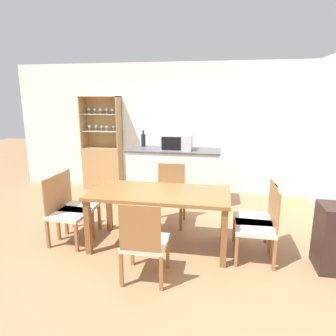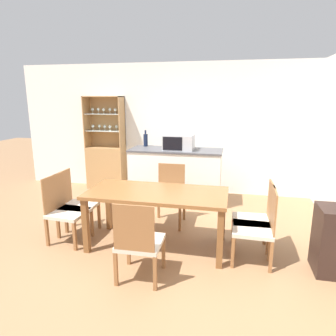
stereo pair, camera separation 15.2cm
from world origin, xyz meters
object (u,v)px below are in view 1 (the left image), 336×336
dining_chair_side_left_near (66,211)px  dining_chair_side_left_far (75,205)px  dining_table (159,198)px  wine_bottle (143,140)px  dining_chair_head_near (144,242)px  microwave (177,142)px  dining_chair_head_far (170,196)px  dining_chair_side_right_near (260,226)px  dining_chair_side_right_far (258,218)px  display_cabinet (103,161)px

dining_chair_side_left_near → dining_chair_side_left_far: (-0.00, 0.24, 0.00)m
dining_chair_side_left_near → dining_chair_side_left_far: size_ratio=1.00×
dining_table → wine_bottle: bearing=110.3°
dining_chair_head_near → microwave: size_ratio=1.70×
dining_chair_head_far → dining_chair_side_left_near: bearing=34.9°
dining_table → microwave: (-0.04, 1.69, 0.46)m
dining_chair_side_right_near → microwave: microwave is taller
dining_chair_head_far → microwave: (-0.04, 0.93, 0.68)m
dining_chair_side_left_far → dining_chair_side_right_near: same height
dining_chair_side_left_far → dining_chair_side_right_far: bearing=90.0°
dining_table → dining_chair_side_right_near: bearing=-5.8°
microwave → dining_chair_side_right_far: bearing=-51.2°
dining_chair_head_far → dining_chair_head_near: bearing=89.3°
dining_chair_head_near → microwave: (-0.04, 2.45, 0.68)m
dining_chair_side_left_near → dining_chair_head_far: same height
dining_chair_side_left_near → dining_chair_head_near: size_ratio=1.00×
dining_chair_side_left_far → dining_chair_side_right_far: (2.45, 0.00, 0.00)m
dining_chair_side_left_near → dining_chair_head_far: (1.22, 0.88, 0.00)m
dining_chair_side_left_far → dining_table: bearing=84.3°
dining_chair_side_left_near → wine_bottle: bearing=170.5°
dining_table → display_cabinet: bearing=126.6°
dining_table → dining_chair_head_near: bearing=-89.9°
dining_chair_side_right_far → microwave: 2.13m
dining_table → dining_chair_side_left_far: 1.25m
dining_chair_side_right_far → wine_bottle: (-1.94, 1.82, 0.67)m
display_cabinet → dining_chair_side_right_near: bearing=-39.4°
dining_chair_head_near → dining_chair_side_right_near: same height
dining_chair_head_far → microwave: size_ratio=1.70×
dining_chair_side_right_far → microwave: bearing=36.7°
dining_chair_side_left_far → dining_chair_side_right_near: 2.46m
wine_bottle → microwave: bearing=-20.0°
dining_chair_side_left_near → dining_chair_side_right_far: size_ratio=1.00×
dining_chair_side_right_near → wine_bottle: size_ratio=2.94×
display_cabinet → wine_bottle: (0.97, -0.33, 0.52)m
dining_chair_side_right_far → dining_chair_side_left_near: bearing=93.6°
dining_chair_side_right_far → wine_bottle: wine_bottle is taller
display_cabinet → dining_chair_side_right_far: (2.91, -2.15, -0.15)m
dining_chair_head_far → microwave: 1.16m
dining_chair_head_near → dining_chair_side_right_far: 1.51m
wine_bottle → dining_chair_side_left_far: bearing=-105.6°
dining_chair_side_right_far → microwave: size_ratio=1.70×
dining_chair_head_near → wine_bottle: size_ratio=2.94×
dining_table → dining_chair_side_left_far: size_ratio=1.96×
dining_chair_side_left_near → dining_chair_side_right_near: 2.45m
dining_table → dining_chair_side_right_near: (1.23, -0.12, -0.22)m
dining_chair_head_near → dining_chair_head_far: 1.52m
display_cabinet → dining_table: display_cabinet is taller
dining_table → dining_chair_head_far: (-0.00, 0.76, -0.22)m
display_cabinet → dining_chair_side_right_far: bearing=-36.4°
dining_chair_side_right_near → dining_chair_head_far: 1.51m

